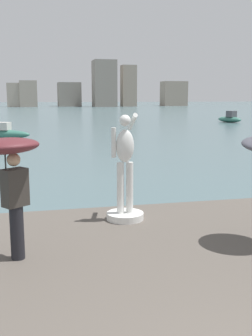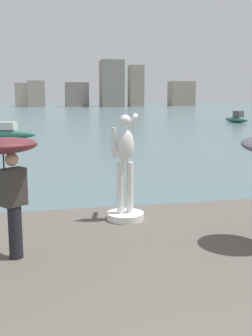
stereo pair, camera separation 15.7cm
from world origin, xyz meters
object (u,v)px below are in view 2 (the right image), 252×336
(statue_white_figure, at_px, (125,180))
(boat_leftward, at_px, (2,133))
(onlooker_left, at_px, (6,162))
(boat_far, at_px, (237,119))

(statue_white_figure, height_order, boat_leftward, statue_white_figure)
(onlooker_left, height_order, boat_leftward, onlooker_left)
(boat_far, relative_size, boat_leftward, 0.67)
(onlooker_left, bearing_deg, boat_far, 58.48)
(boat_leftward, bearing_deg, boat_far, 28.65)
(statue_white_figure, xyz_separation_m, boat_leftward, (-4.45, 22.17, -0.82))
(statue_white_figure, bearing_deg, boat_leftward, 101.35)
(onlooker_left, relative_size, boat_far, 0.57)
(onlooker_left, xyz_separation_m, boat_far, (23.16, 37.76, -1.53))
(boat_far, bearing_deg, statue_white_figure, -120.12)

